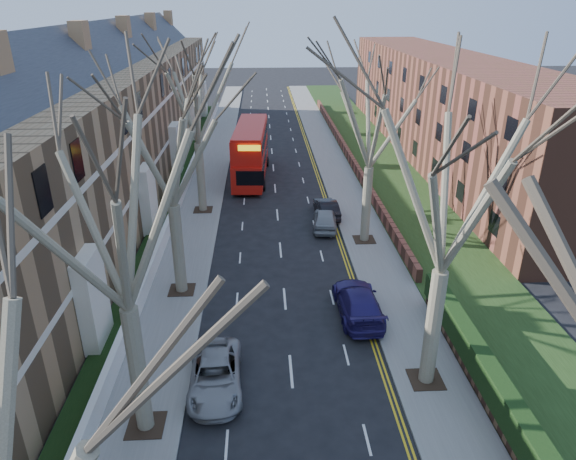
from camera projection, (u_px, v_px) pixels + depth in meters
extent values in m
cube|color=slate|center=(211.00, 168.00, 49.57)|extent=(3.00, 102.00, 0.12)
cube|color=slate|center=(335.00, 166.00, 50.14)|extent=(3.00, 102.00, 0.12)
cube|color=#93704B|center=(98.00, 139.00, 39.89)|extent=(9.00, 78.00, 10.00)
cube|color=#2C2F36|center=(86.00, 59.00, 37.43)|extent=(4.67, 78.00, 4.67)
cube|color=white|center=(158.00, 157.00, 40.72)|extent=(0.12, 78.00, 0.35)
cube|color=white|center=(153.00, 113.00, 39.28)|extent=(0.12, 78.00, 0.35)
cube|color=brown|center=(443.00, 106.00, 52.31)|extent=(8.00, 54.00, 10.00)
cube|color=brown|center=(346.00, 150.00, 53.66)|extent=(0.35, 54.00, 0.90)
cube|color=white|center=(182.00, 191.00, 41.98)|extent=(0.30, 78.00, 1.00)
cube|color=#1D3212|center=(380.00, 165.00, 50.32)|extent=(6.00, 102.00, 0.06)
cylinder|color=#716850|center=(138.00, 371.00, 18.43)|extent=(0.64, 0.64, 5.25)
cube|color=#2D2116|center=(146.00, 425.00, 19.50)|extent=(1.40, 1.40, 0.05)
cylinder|color=#716850|center=(178.00, 249.00, 27.57)|extent=(0.64, 0.64, 5.07)
cube|color=#2D2116|center=(182.00, 290.00, 28.61)|extent=(1.40, 1.40, 0.05)
cylinder|color=#716850|center=(201.00, 177.00, 38.47)|extent=(0.60, 0.60, 5.25)
cube|color=#2D2116|center=(203.00, 210.00, 39.54)|extent=(1.40, 1.40, 0.05)
cylinder|color=#716850|center=(433.00, 328.00, 20.79)|extent=(0.64, 0.64, 5.25)
cube|color=#2D2116|center=(426.00, 379.00, 21.86)|extent=(1.40, 1.40, 0.05)
cylinder|color=#716850|center=(366.00, 205.00, 33.58)|extent=(0.60, 0.60, 5.07)
cube|color=#2D2116|center=(364.00, 240.00, 34.61)|extent=(1.40, 1.40, 0.05)
cube|color=red|center=(251.00, 162.00, 46.56)|extent=(3.19, 11.33, 2.24)
cube|color=red|center=(250.00, 139.00, 45.68)|extent=(3.16, 10.77, 2.04)
cube|color=black|center=(251.00, 157.00, 46.37)|extent=(3.16, 10.44, 0.92)
cube|color=black|center=(250.00, 138.00, 45.64)|extent=(3.14, 10.21, 0.92)
imported|color=gray|center=(216.00, 375.00, 21.34)|extent=(2.38, 4.80, 1.31)
imported|color=navy|center=(358.00, 302.00, 26.31)|extent=(2.20, 5.20, 1.50)
imported|color=gray|center=(325.00, 219.00, 36.43)|extent=(2.19, 4.34, 1.42)
imported|color=black|center=(327.00, 208.00, 38.44)|extent=(1.70, 4.10, 1.32)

